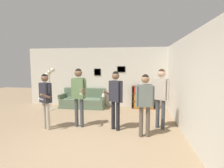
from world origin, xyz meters
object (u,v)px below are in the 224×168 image
object	(u,v)px
person_player_foreground_center	(79,91)
bookshelf	(144,97)
couch	(83,101)
floor_lamp	(50,77)
person_spectator_near_bookshelf	(145,99)
drinking_cup	(141,85)
person_spectator_far_right	(161,92)
person_player_foreground_left	(45,96)
person_watcher_holding_cup	(115,94)

from	to	relation	value
person_player_foreground_center	bookshelf	bearing A→B (deg)	52.31
couch	floor_lamp	size ratio (longest dim) A/B	1.12
person_spectator_near_bookshelf	drinking_cup	world-z (taller)	person_spectator_near_bookshelf
person_spectator_far_right	drinking_cup	distance (m)	2.50
person_player_foreground_center	person_spectator_far_right	xyz separation A→B (m)	(2.47, 0.22, -0.01)
couch	floor_lamp	distance (m)	1.79
person_spectator_near_bookshelf	drinking_cup	bearing A→B (deg)	91.33
bookshelf	person_player_foreground_left	distance (m)	4.23
bookshelf	person_spectator_near_bookshelf	size ratio (longest dim) A/B	0.62
person_watcher_holding_cup	drinking_cup	world-z (taller)	person_watcher_holding_cup
person_watcher_holding_cup	person_player_foreground_center	bearing A→B (deg)	175.68
floor_lamp	person_watcher_holding_cup	distance (m)	3.63
couch	person_watcher_holding_cup	distance (m)	3.22
couch	drinking_cup	bearing A→B (deg)	4.45
couch	person_player_foreground_left	size ratio (longest dim) A/B	1.22
floor_lamp	drinking_cup	size ratio (longest dim) A/B	18.49
person_player_foreground_left	drinking_cup	size ratio (longest dim) A/B	17.07
person_player_foreground_left	person_player_foreground_center	world-z (taller)	person_player_foreground_center
person_player_foreground_center	drinking_cup	size ratio (longest dim) A/B	18.62
person_spectator_far_right	drinking_cup	xyz separation A→B (m)	(-0.57, 2.43, -0.07)
bookshelf	person_watcher_holding_cup	xyz separation A→B (m)	(-0.90, -2.74, 0.58)
person_spectator_far_right	person_player_foreground_center	bearing A→B (deg)	-174.99
drinking_cup	person_watcher_holding_cup	bearing A→B (deg)	-105.48
floor_lamp	bookshelf	bearing A→B (deg)	11.60
couch	person_player_foreground_center	xyz separation A→B (m)	(0.67, -2.45, 0.85)
bookshelf	person_spectator_far_right	distance (m)	2.55
person_player_foreground_center	person_spectator_near_bookshelf	xyz separation A→B (m)	(1.97, -0.47, -0.10)
couch	floor_lamp	world-z (taller)	floor_lamp
person_watcher_holding_cup	floor_lamp	bearing A→B (deg)	147.86
floor_lamp	person_spectator_near_bookshelf	bearing A→B (deg)	-30.67
couch	person_player_foreground_center	bearing A→B (deg)	-74.68
person_player_foreground_center	person_spectator_near_bookshelf	bearing A→B (deg)	-13.40
person_spectator_far_right	person_watcher_holding_cup	bearing A→B (deg)	-167.12
floor_lamp	person_player_foreground_center	xyz separation A→B (m)	(1.92, -1.84, -0.28)
floor_lamp	person_spectator_far_right	size ratio (longest dim) A/B	1.00
bookshelf	person_watcher_holding_cup	bearing A→B (deg)	-108.27
person_watcher_holding_cup	drinking_cup	distance (m)	2.84
drinking_cup	bookshelf	bearing A→B (deg)	-0.10
person_player_foreground_center	person_watcher_holding_cup	distance (m)	1.15
bookshelf	person_spectator_near_bookshelf	xyz separation A→B (m)	(-0.07, -3.12, 0.53)
couch	person_spectator_near_bookshelf	bearing A→B (deg)	-47.83
floor_lamp	person_player_foreground_left	distance (m)	2.43
couch	drinking_cup	distance (m)	2.69
bookshelf	person_spectator_near_bookshelf	world-z (taller)	person_spectator_near_bookshelf
person_spectator_near_bookshelf	person_watcher_holding_cup	bearing A→B (deg)	155.18
drinking_cup	person_player_foreground_center	bearing A→B (deg)	-125.66
bookshelf	person_player_foreground_center	xyz separation A→B (m)	(-2.05, -2.65, 0.63)
person_spectator_near_bookshelf	floor_lamp	bearing A→B (deg)	149.33
couch	bookshelf	distance (m)	2.73
person_spectator_near_bookshelf	person_spectator_far_right	bearing A→B (deg)	54.26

